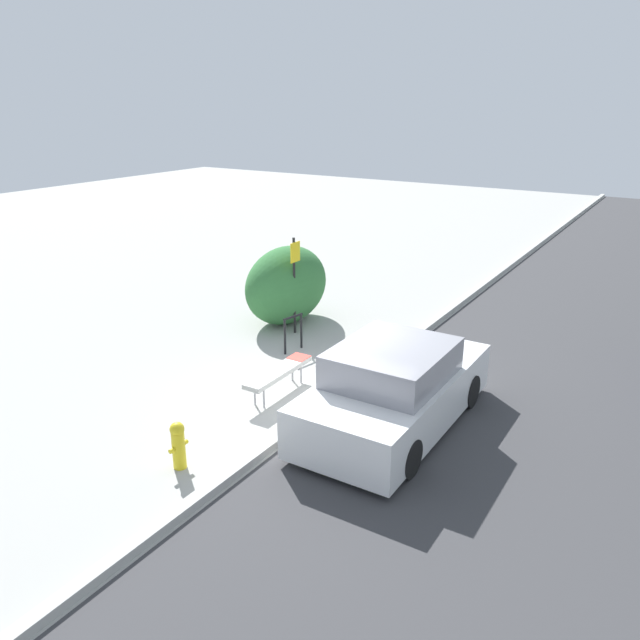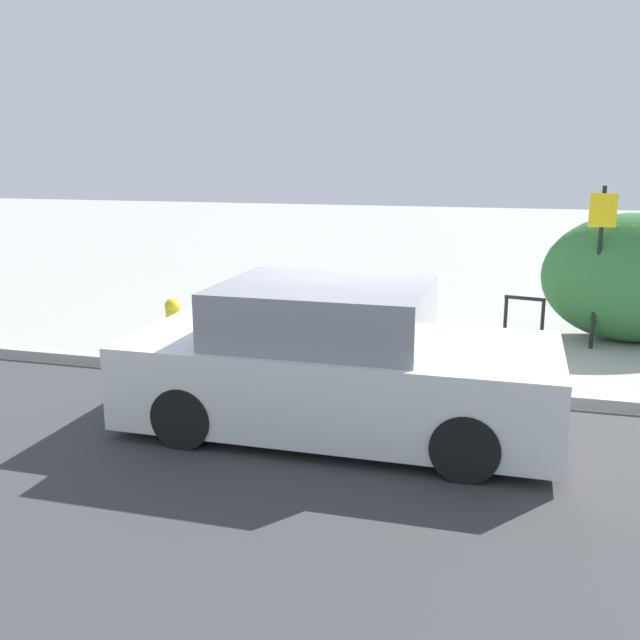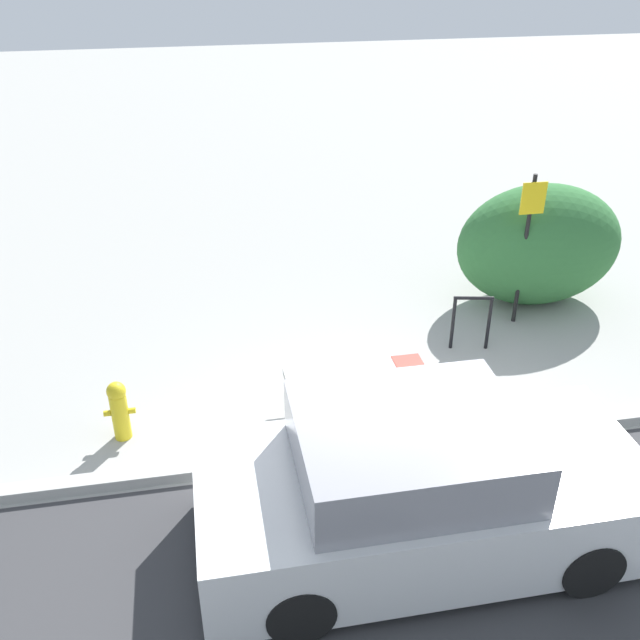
{
  "view_description": "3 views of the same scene",
  "coord_description": "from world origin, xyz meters",
  "px_view_note": "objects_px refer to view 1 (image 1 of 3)",
  "views": [
    {
      "loc": [
        -8.76,
        -5.29,
        5.29
      ],
      "look_at": [
        1.47,
        1.11,
        0.97
      ],
      "focal_mm": 35.0,
      "sensor_mm": 36.0,
      "label": 1
    },
    {
      "loc": [
        1.59,
        -7.95,
        2.73
      ],
      "look_at": [
        -0.68,
        0.21,
        0.74
      ],
      "focal_mm": 40.0,
      "sensor_mm": 36.0,
      "label": 2
    },
    {
      "loc": [
        -1.91,
        -6.12,
        5.36
      ],
      "look_at": [
        -0.52,
        1.36,
        1.04
      ],
      "focal_mm": 40.0,
      "sensor_mm": 36.0,
      "label": 3
    }
  ],
  "objects_px": {
    "bike_rack": "(293,330)",
    "parked_car_near": "(395,389)",
    "bench": "(279,372)",
    "fire_hydrant": "(178,444)",
    "sign_post": "(295,277)"
  },
  "relations": [
    {
      "from": "bench",
      "to": "parked_car_near",
      "type": "distance_m",
      "value": 2.36
    },
    {
      "from": "sign_post",
      "to": "bike_rack",
      "type": "bearing_deg",
      "value": -147.98
    },
    {
      "from": "bike_rack",
      "to": "parked_car_near",
      "type": "bearing_deg",
      "value": -118.76
    },
    {
      "from": "sign_post",
      "to": "fire_hydrant",
      "type": "bearing_deg",
      "value": -162.94
    },
    {
      "from": "bench",
      "to": "sign_post",
      "type": "relative_size",
      "value": 0.76
    },
    {
      "from": "bench",
      "to": "fire_hydrant",
      "type": "xyz_separation_m",
      "value": [
        -2.85,
        -0.19,
        -0.03
      ]
    },
    {
      "from": "sign_post",
      "to": "parked_car_near",
      "type": "distance_m",
      "value": 4.85
    },
    {
      "from": "bike_rack",
      "to": "parked_car_near",
      "type": "relative_size",
      "value": 0.19
    },
    {
      "from": "bike_rack",
      "to": "fire_hydrant",
      "type": "bearing_deg",
      "value": -166.37
    },
    {
      "from": "bike_rack",
      "to": "sign_post",
      "type": "height_order",
      "value": "sign_post"
    },
    {
      "from": "bike_rack",
      "to": "sign_post",
      "type": "relative_size",
      "value": 0.36
    },
    {
      "from": "bench",
      "to": "sign_post",
      "type": "height_order",
      "value": "sign_post"
    },
    {
      "from": "fire_hydrant",
      "to": "parked_car_near",
      "type": "xyz_separation_m",
      "value": [
        2.91,
        -2.17,
        0.26
      ]
    },
    {
      "from": "parked_car_near",
      "to": "sign_post",
      "type": "bearing_deg",
      "value": 54.83
    },
    {
      "from": "bike_rack",
      "to": "fire_hydrant",
      "type": "distance_m",
      "value": 4.86
    }
  ]
}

